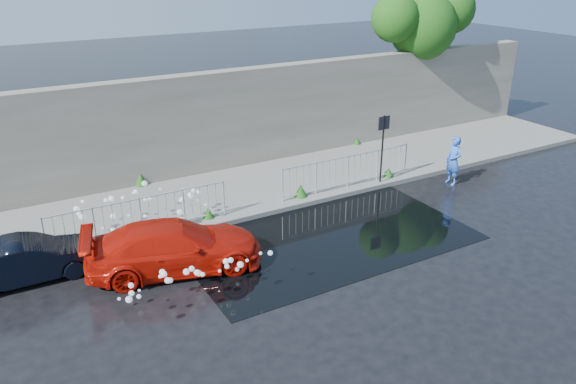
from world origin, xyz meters
The scene contains 14 objects.
ground centered at (0.00, 0.00, 0.00)m, with size 90.00×90.00×0.00m, color black.
pavement centered at (0.00, 5.00, 0.07)m, with size 30.00×4.00×0.15m, color slate.
curb centered at (0.00, 3.00, 0.08)m, with size 30.00×0.25×0.16m, color slate.
retaining_wall centered at (0.00, 7.20, 1.90)m, with size 30.00×0.60×3.50m, color #635F53.
puddle centered at (0.50, 1.00, 0.01)m, with size 8.00×5.00×0.01m, color black.
sign_post centered at (4.20, 3.10, 1.72)m, with size 0.45×0.06×2.50m.
tree centered at (9.56, 7.41, 4.78)m, with size 5.02×2.84×6.24m.
railing_left centered at (-4.00, 3.35, 0.74)m, with size 5.05×0.05×1.10m.
railing_right centered at (3.00, 3.35, 0.74)m, with size 5.05×0.05×1.10m.
weeds centered at (-0.38, 4.54, 0.33)m, with size 12.17×3.93×0.43m.
water_spray centered at (-3.89, 2.17, 0.78)m, with size 3.52×5.71×1.06m.
red_car centered at (-3.75, 1.31, 0.63)m, with size 1.77×4.36×1.27m, color #B71207.
dark_car centered at (-6.99, 2.60, 0.54)m, with size 1.14×3.28×1.08m, color black.
person centered at (6.50, 2.05, 0.85)m, with size 0.62×0.41×1.70m, color blue.
Camera 1 is at (-7.44, -10.83, 7.37)m, focal length 35.00 mm.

